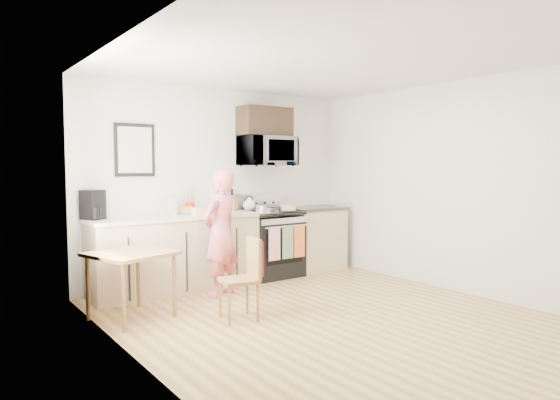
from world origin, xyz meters
TOP-DOWN VIEW (x-y plane):
  - floor at (0.00, 0.00)m, footprint 4.60×4.60m
  - back_wall at (0.00, 2.30)m, footprint 4.00×0.04m
  - left_wall at (-2.00, 0.00)m, footprint 0.04×4.60m
  - right_wall at (2.00, 0.00)m, footprint 0.04×4.60m
  - ceiling at (0.00, 0.00)m, footprint 4.00×4.60m
  - window at (-1.96, 0.80)m, footprint 0.06×1.40m
  - cabinet_left at (-0.80, 2.00)m, footprint 2.10×0.60m
  - countertop_left at (-0.80, 2.00)m, footprint 2.14×0.64m
  - cabinet_right at (1.43, 2.00)m, footprint 0.84×0.60m
  - countertop_right at (1.43, 2.00)m, footprint 0.88×0.64m
  - range at (0.63, 1.98)m, footprint 0.76×0.70m
  - microwave at (0.63, 2.08)m, footprint 0.76×0.51m
  - upper_cabinet at (0.63, 2.12)m, footprint 0.76×0.35m
  - wall_art at (-1.20, 2.28)m, footprint 0.50×0.04m
  - wall_trivet at (0.05, 2.28)m, footprint 0.20×0.02m
  - person at (-0.47, 1.45)m, footprint 0.65×0.55m
  - dining_table at (-1.65, 1.20)m, footprint 0.79×0.79m
  - chair at (-0.67, 0.50)m, footprint 0.45×0.42m
  - knife_block at (0.15, 2.22)m, footprint 0.14×0.16m
  - utensil_crock at (-0.50, 2.22)m, footprint 0.11×0.11m
  - fruit_bowl at (-0.58, 2.13)m, footprint 0.22×0.22m
  - milk_carton at (-0.81, 2.08)m, footprint 0.09×0.09m
  - coffee_maker at (-1.75, 2.15)m, footprint 0.27×0.32m
  - bread_bag at (-0.52, 1.78)m, footprint 0.29×0.15m
  - cake at (0.79, 1.79)m, footprint 0.26×0.26m
  - kettle at (0.35, 2.11)m, footprint 0.18×0.18m
  - pot at (0.35, 1.75)m, footprint 0.20×0.34m

SIDE VIEW (x-z plane):
  - floor at x=0.00m, z-range 0.00..0.00m
  - range at x=0.63m, z-range -0.14..1.02m
  - cabinet_left at x=-0.80m, z-range 0.00..0.90m
  - cabinet_right at x=1.43m, z-range 0.00..0.90m
  - chair at x=-0.67m, z-range 0.12..0.95m
  - dining_table at x=-1.65m, z-range 0.26..0.95m
  - person at x=-0.47m, z-range 0.00..1.51m
  - countertop_left at x=-0.80m, z-range 0.90..0.94m
  - countertop_right at x=1.43m, z-range 0.90..0.94m
  - cake at x=0.79m, z-range 0.92..1.01m
  - pot at x=0.35m, z-range 0.93..1.03m
  - fruit_bowl at x=-0.58m, z-range 0.93..1.03m
  - bread_bag at x=-0.52m, z-range 0.94..1.04m
  - kettle at x=0.35m, z-range 0.91..1.13m
  - knife_block at x=0.15m, z-range 0.94..1.15m
  - milk_carton at x=-0.81m, z-range 0.94..1.17m
  - utensil_crock at x=-0.50m, z-range 0.91..1.25m
  - coffee_maker at x=-1.75m, z-range 0.93..1.27m
  - back_wall at x=0.00m, z-range 0.00..2.60m
  - left_wall at x=-2.00m, z-range 0.00..2.60m
  - right_wall at x=2.00m, z-range 0.00..2.60m
  - wall_trivet at x=0.05m, z-range 1.20..1.40m
  - window at x=-1.96m, z-range 0.80..2.30m
  - wall_art at x=-1.20m, z-range 1.43..2.08m
  - microwave at x=0.63m, z-range 1.55..1.97m
  - upper_cabinet at x=0.63m, z-range 1.98..2.38m
  - ceiling at x=0.00m, z-range 2.58..2.62m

